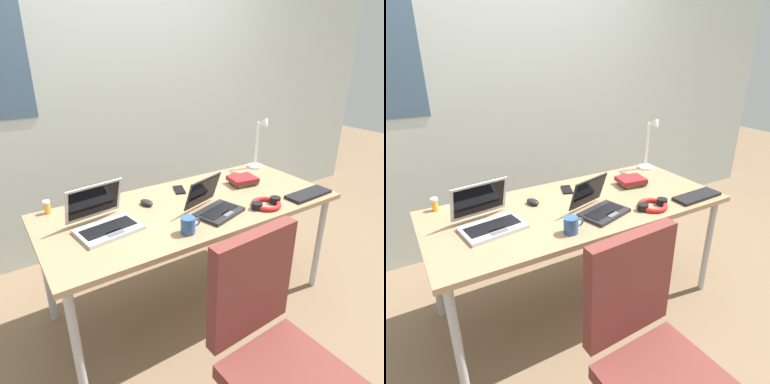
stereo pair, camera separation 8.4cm
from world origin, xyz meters
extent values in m
plane|color=#7A6047|center=(0.00, 0.00, 0.00)|extent=(12.00, 12.00, 0.00)
cube|color=#B2BCB7|center=(0.00, 1.10, 1.30)|extent=(6.00, 0.12, 2.60)
cube|color=#9E7A56|center=(0.00, 0.00, 0.72)|extent=(1.80, 0.80, 0.03)
cylinder|color=#B2B5BA|center=(-0.84, -0.34, 0.35)|extent=(0.04, 0.04, 0.71)
cylinder|color=#B2B5BA|center=(0.84, -0.34, 0.35)|extent=(0.04, 0.04, 0.71)
cylinder|color=#B2B5BA|center=(-0.84, 0.34, 0.35)|extent=(0.04, 0.04, 0.71)
cylinder|color=#B2B5BA|center=(0.84, 0.34, 0.35)|extent=(0.04, 0.04, 0.71)
cylinder|color=white|center=(0.80, 0.31, 0.75)|extent=(0.12, 0.12, 0.02)
cylinder|color=white|center=(0.80, 0.31, 0.93)|extent=(0.02, 0.02, 0.34)
cylinder|color=white|center=(0.80, 0.27, 1.10)|extent=(0.01, 0.08, 0.01)
cone|color=white|center=(0.80, 0.23, 1.10)|extent=(0.07, 0.09, 0.09)
cube|color=#232326|center=(0.06, -0.19, 0.75)|extent=(0.31, 0.26, 0.02)
cube|color=black|center=(0.06, -0.19, 0.76)|extent=(0.26, 0.17, 0.00)
cube|color=#595B60|center=(0.08, -0.25, 0.76)|extent=(0.08, 0.06, 0.00)
cube|color=#232326|center=(0.02, -0.08, 0.85)|extent=(0.28, 0.14, 0.18)
cube|color=black|center=(0.03, -0.08, 0.85)|extent=(0.25, 0.12, 0.15)
cube|color=#B7BABC|center=(-0.54, -0.04, 0.75)|extent=(0.34, 0.26, 0.02)
cube|color=black|center=(-0.54, -0.04, 0.76)|extent=(0.29, 0.16, 0.00)
cube|color=#595B60|center=(-0.53, -0.11, 0.76)|extent=(0.09, 0.06, 0.00)
cube|color=#B7BABC|center=(-0.56, 0.10, 0.86)|extent=(0.32, 0.12, 0.21)
cube|color=black|center=(-0.56, 0.09, 0.86)|extent=(0.29, 0.10, 0.17)
cube|color=black|center=(0.70, -0.30, 0.75)|extent=(0.33, 0.13, 0.02)
ellipsoid|color=black|center=(-0.24, 0.14, 0.76)|extent=(0.08, 0.11, 0.03)
cube|color=black|center=(0.04, 0.22, 0.74)|extent=(0.11, 0.15, 0.01)
torus|color=red|center=(0.36, -0.27, 0.75)|extent=(0.18, 0.18, 0.03)
cylinder|color=black|center=(0.28, -0.27, 0.76)|extent=(0.06, 0.06, 0.04)
cylinder|color=black|center=(0.43, -0.27, 0.76)|extent=(0.06, 0.06, 0.04)
cylinder|color=gold|center=(-0.76, 0.35, 0.77)|extent=(0.04, 0.04, 0.06)
cylinder|color=white|center=(-0.76, 0.35, 0.81)|extent=(0.04, 0.04, 0.01)
cube|color=#336638|center=(0.48, 0.08, 0.75)|extent=(0.18, 0.13, 0.02)
cube|color=maroon|center=(0.47, 0.08, 0.78)|extent=(0.20, 0.17, 0.03)
cylinder|color=#2D518C|center=(-0.21, -0.28, 0.78)|extent=(0.08, 0.08, 0.09)
torus|color=#2D518C|center=(-0.16, -0.28, 0.79)|extent=(0.05, 0.01, 0.05)
cube|color=brown|center=(-0.20, -0.76, 0.73)|extent=(0.42, 0.08, 0.48)
camera|label=1|loc=(-1.02, -1.57, 1.62)|focal=31.64mm
camera|label=2|loc=(-0.94, -1.61, 1.62)|focal=31.64mm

